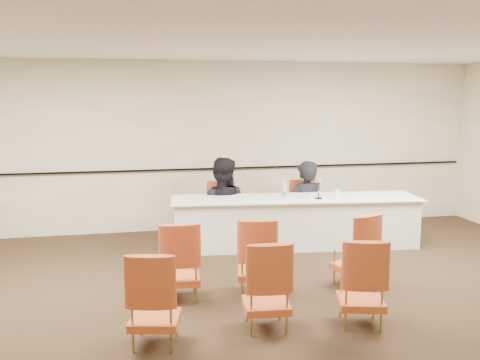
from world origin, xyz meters
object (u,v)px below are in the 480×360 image
panel_table (295,222)px  panelist_main_chair (305,209)px  panelist_second (222,213)px  water_bottle (284,190)px  coffee_cup (337,194)px  aud_chair_back_left (154,298)px  panelist_main (305,215)px  aud_chair_front_left (180,260)px  aud_chair_back_right (361,281)px  drinking_glass (309,196)px  panelist_second_chair (222,211)px  aud_chair_front_right (355,249)px  aud_chair_back_mid (266,284)px  microphone (319,189)px  aud_chair_front_mid (257,255)px

panel_table → panelist_main_chair: bearing=64.1°
panelist_second → water_bottle: size_ratio=7.39×
coffee_cup → aud_chair_back_left: (-3.00, -2.83, -0.38)m
panelist_second → water_bottle: 1.22m
panelist_main → panelist_main_chair: (0.00, 0.00, 0.11)m
aud_chair_front_left → panel_table: bearing=46.4°
aud_chair_front_left → aud_chair_back_right: same height
panelist_main_chair → aud_chair_front_left: (-2.38, -2.43, 0.00)m
panelist_main → panel_table: bearing=44.2°
aud_chair_back_left → panelist_main_chair: bearing=65.2°
panelist_main → panelist_second: size_ratio=0.99×
aud_chair_front_left → drinking_glass: bearing=41.9°
panelist_second_chair → aud_chair_front_right: same height
panelist_main_chair → panelist_second_chair: size_ratio=1.00×
water_bottle → aud_chair_front_right: (0.36, -1.93, -0.44)m
drinking_glass → aud_chair_back_mid: aud_chair_back_mid is taller
panelist_second_chair → aud_chair_front_right: (1.25, -2.61, 0.00)m
aud_chair_front_left → aud_chair_back_mid: (0.79, -1.01, 0.00)m
microphone → aud_chair_front_left: bearing=-119.9°
microphone → aud_chair_front_left: microphone is taller
panelist_second → aud_chair_back_left: panelist_second is taller
panel_table → aud_chair_front_mid: bearing=-113.9°
aud_chair_back_right → aud_chair_front_left: bearing=162.4°
drinking_glass → aud_chair_back_right: bearing=-98.3°
aud_chair_back_mid → aud_chair_front_left: bearing=133.5°
panelist_main → aud_chair_front_right: panelist_main is taller
aud_chair_front_left → aud_chair_front_mid: same height
coffee_cup → aud_chair_front_right: size_ratio=0.14×
panelist_main_chair → aud_chair_back_mid: 3.78m
panelist_second → panelist_second_chair: panelist_second is taller
panelist_main → aud_chair_back_left: 4.49m
panelist_second → aud_chair_back_left: (-1.31, -3.72, 0.04)m
aud_chair_back_left → aud_chair_back_right: bearing=13.3°
panel_table → aud_chair_back_left: (-2.39, -3.02, 0.08)m
aud_chair_front_left → aud_chair_back_left: size_ratio=1.00×
panel_table → coffee_cup: 0.80m
panel_table → aud_chair_front_left: 2.77m
panelist_main_chair → aud_chair_back_mid: bearing=-108.5°
drinking_glass → aud_chair_front_left: (-2.21, -1.74, -0.37)m
drinking_glass → aud_chair_back_left: aud_chair_back_left is taller
panelist_second → aud_chair_front_right: bearing=136.2°
panel_table → drinking_glass: (0.17, -0.14, 0.45)m
panelist_second → microphone: size_ratio=6.10×
aud_chair_front_right → aud_chair_back_left: 2.79m
panelist_main_chair → coffee_cup: 0.88m
coffee_cup → panel_table: bearing=162.5°
drinking_glass → aud_chair_front_left: 2.83m
panelist_main → aud_chair_back_left: bearing=38.9°
aud_chair_back_mid → panelist_main: bearing=70.6°
aud_chair_back_left → aud_chair_back_right: size_ratio=1.00×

